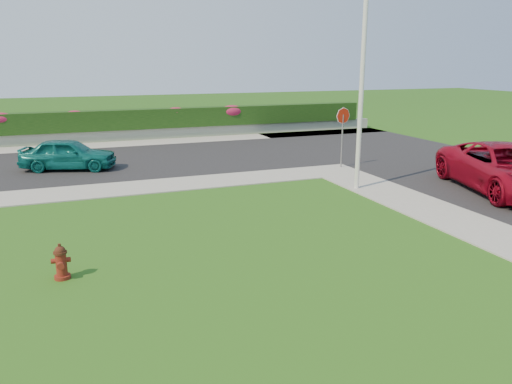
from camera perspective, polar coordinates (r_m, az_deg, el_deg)
name	(u,v)px	position (r m, az deg, el deg)	size (l,w,h in m)	color
ground	(245,291)	(9.87, -1.24, -11.21)	(120.00, 120.00, 0.00)	black
street_far	(17,169)	(22.87, -25.61, 2.41)	(26.00, 8.00, 0.04)	black
curb_corner	(333,171)	(20.48, 8.76, 2.42)	(2.00, 2.00, 0.04)	gray
sidewalk_beyond	(107,145)	(27.77, -16.65, 5.18)	(34.00, 2.00, 0.04)	gray
retaining_wall	(104,136)	(29.21, -16.93, 6.16)	(34.00, 0.40, 0.60)	gray
hedge	(103,120)	(29.21, -17.07, 7.83)	(32.00, 0.90, 1.10)	black
fire_hydrant	(61,262)	(10.97, -21.38, -7.49)	(0.38, 0.36, 0.75)	#551B0D
suv_red	(507,168)	(18.69, 26.75, 2.42)	(2.68, 5.80, 1.61)	maroon
sedan_teal	(68,154)	(21.67, -20.65, 4.08)	(1.50, 3.74, 1.27)	#0C5D5A
utility_pole	(361,90)	(17.24, 11.96, 11.33)	(0.16, 0.16, 6.79)	silver
stop_sign	(343,123)	(20.89, 9.89, 7.73)	(0.68, 0.14, 2.51)	slate
flower_clump_c	(1,119)	(29.18, -27.16, 7.45)	(1.27, 0.82, 0.64)	#A21B3D
flower_clump_d	(75,115)	(29.01, -20.01, 8.23)	(1.05, 0.68, 0.53)	#A21B3D
flower_clump_e	(176,112)	(29.63, -9.16, 9.02)	(1.10, 0.71, 0.55)	#A21B3D
flower_clump_f	(232,111)	(30.52, -2.79, 9.22)	(1.44, 0.93, 0.72)	#A21B3D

